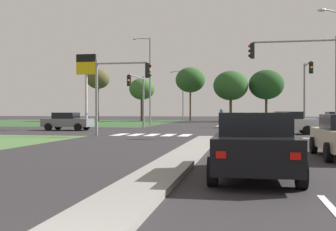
{
  "coord_description": "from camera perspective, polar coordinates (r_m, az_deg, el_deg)",
  "views": [
    {
      "loc": [
        2.03,
        -2.88,
        1.62
      ],
      "look_at": [
        -4.62,
        33.74,
        1.25
      ],
      "focal_mm": 44.14,
      "sensor_mm": 36.0,
      "label": 1
    }
  ],
  "objects": [
    {
      "name": "crosswalk_bar_near",
      "position": [
        28.98,
        -6.65,
        -2.63
      ],
      "size": [
        0.7,
        2.8,
        0.01
      ],
      "primitive_type": "cube",
      "color": "silver",
      "rests_on": "ground"
    },
    {
      "name": "median_island_far",
      "position": [
        57.94,
        8.28,
        -0.97
      ],
      "size": [
        1.2,
        36.0,
        0.14
      ],
      "primitive_type": "cube",
      "color": "gray",
      "rests_on": "ground"
    },
    {
      "name": "lane_dash_near",
      "position": [
        7.64,
        21.6,
        -11.7
      ],
      "size": [
        0.14,
        2.0,
        0.01
      ],
      "primitive_type": "cube",
      "color": "silver",
      "rests_on": "ground"
    },
    {
      "name": "lane_dash_third",
      "position": [
        19.45,
        14.63,
        -4.22
      ],
      "size": [
        0.14,
        2.0,
        0.01
      ],
      "primitive_type": "cube",
      "color": "silver",
      "rests_on": "ground"
    },
    {
      "name": "treeline_second",
      "position": [
        69.07,
        -3.63,
        3.66
      ],
      "size": [
        4.23,
        4.23,
        7.18
      ],
      "color": "#423323",
      "rests_on": "ground"
    },
    {
      "name": "treeline_fifth",
      "position": [
        67.63,
        13.42,
        4.16
      ],
      "size": [
        5.55,
        5.55,
        8.24
      ],
      "color": "#423323",
      "rests_on": "ground"
    },
    {
      "name": "traffic_signal_far_right",
      "position": [
        38.6,
        18.61,
        4.2
      ],
      "size": [
        0.32,
        4.03,
        6.02
      ],
      "color": "gray",
      "rests_on": "ground"
    },
    {
      "name": "lane_dash_fifth",
      "position": [
        31.4,
        12.97,
        -2.4
      ],
      "size": [
        0.14,
        2.0,
        0.01
      ],
      "primitive_type": "cube",
      "color": "silver",
      "rests_on": "ground"
    },
    {
      "name": "stop_bar_near",
      "position": [
        25.99,
        14.19,
        -3.01
      ],
      "size": [
        6.4,
        0.5,
        0.01
      ],
      "primitive_type": "cube",
      "color": "silver",
      "rests_on": "ground"
    },
    {
      "name": "crosswalk_bar_fourth",
      "position": [
        28.17,
        0.09,
        -2.72
      ],
      "size": [
        0.7,
        2.8,
        0.01
      ],
      "primitive_type": "cube",
      "color": "silver",
      "rests_on": "ground"
    },
    {
      "name": "crosswalk_bar_third",
      "position": [
        28.4,
        -2.2,
        -2.69
      ],
      "size": [
        0.7,
        2.8,
        0.01
      ],
      "primitive_type": "cube",
      "color": "silver",
      "rests_on": "ground"
    },
    {
      "name": "street_lamp_fourth",
      "position": [
        76.31,
        1.93,
        3.2
      ],
      "size": [
        2.57,
        0.42,
        9.1
      ],
      "color": "gray",
      "rests_on": "ground"
    },
    {
      "name": "treeline_near",
      "position": [
        70.01,
        -9.65,
        4.97
      ],
      "size": [
        3.88,
        3.88,
        8.69
      ],
      "color": "#423323",
      "rests_on": "ground"
    },
    {
      "name": "ground_plane",
      "position": [
        32.99,
        6.75,
        -2.25
      ],
      "size": [
        200.0,
        200.0,
        0.0
      ],
      "primitive_type": "plane",
      "color": "#282628"
    },
    {
      "name": "pedestrian_at_median",
      "position": [
        42.14,
        7.38,
        0.07
      ],
      "size": [
        0.34,
        0.34,
        1.83
      ],
      "rotation": [
        0.0,
        0.0,
        6.09
      ],
      "color": "maroon",
      "rests_on": "median_island_far"
    },
    {
      "name": "treeline_third",
      "position": [
        71.28,
        3.1,
        4.92
      ],
      "size": [
        5.09,
        5.09,
        9.21
      ],
      "color": "#423323",
      "rests_on": "ground"
    },
    {
      "name": "traffic_signal_near_right",
      "position": [
        26.68,
        18.34,
        6.24
      ],
      "size": [
        5.34,
        0.32,
        6.18
      ],
      "color": "gray",
      "rests_on": "ground"
    },
    {
      "name": "car_black_second",
      "position": [
        10.42,
        11.84,
        -3.9
      ],
      "size": [
        2.07,
        4.58,
        1.59
      ],
      "color": "black",
      "rests_on": "ground"
    },
    {
      "name": "fuel_price_totem",
      "position": [
        37.8,
        -11.23,
        5.59
      ],
      "size": [
        1.8,
        0.24,
        6.74
      ],
      "color": "silver",
      "rests_on": "ground"
    },
    {
      "name": "lane_dash_fourth",
      "position": [
        25.42,
        13.6,
        -3.09
      ],
      "size": [
        0.14,
        2.0,
        0.01
      ],
      "primitive_type": "cube",
      "color": "silver",
      "rests_on": "ground"
    },
    {
      "name": "crosswalk_bar_second",
      "position": [
        28.67,
        -4.45,
        -2.66
      ],
      "size": [
        0.7,
        2.8,
        0.01
      ],
      "primitive_type": "cube",
      "color": "silver",
      "rests_on": "ground"
    },
    {
      "name": "traffic_signal_far_left",
      "position": [
        38.61,
        -4.18,
        3.44
      ],
      "size": [
        0.32,
        5.53,
        5.06
      ],
      "color": "gray",
      "rests_on": "ground"
    },
    {
      "name": "treeline_fourth",
      "position": [
        65.58,
        8.65,
        4.09
      ],
      "size": [
        5.45,
        5.45,
        7.99
      ],
      "color": "#423323",
      "rests_on": "ground"
    },
    {
      "name": "lane_dash_second",
      "position": [
        13.5,
        16.57,
        -6.34
      ],
      "size": [
        0.14,
        2.0,
        0.01
      ],
      "primitive_type": "cube",
      "color": "silver",
      "rests_on": "ground"
    },
    {
      "name": "street_lamp_third",
      "position": [
        49.3,
        -2.66,
        5.34
      ],
      "size": [
        2.08,
        0.8,
        10.36
      ],
      "color": "gray",
      "rests_on": "ground"
    },
    {
      "name": "car_grey_fourth",
      "position": [
        36.29,
        -13.74,
        -0.77
      ],
      "size": [
        4.15,
        2.07,
        1.52
      ],
      "rotation": [
        0.0,
        0.0,
        -1.57
      ],
      "color": "slate",
      "rests_on": "ground"
    },
    {
      "name": "traffic_signal_near_left",
      "position": [
        27.59,
        -7.05,
        4.4
      ],
      "size": [
        3.85,
        0.32,
        5.07
      ],
      "color": "gray",
      "rests_on": "ground"
    },
    {
      "name": "crosswalk_bar_fifth",
      "position": [
        27.99,
        2.41,
        -2.74
      ],
      "size": [
        0.7,
        2.8,
        0.01
      ],
      "primitive_type": "cube",
      "color": "silver",
      "rests_on": "ground"
    },
    {
      "name": "car_silver_fifth",
      "position": [
        30.7,
        16.01,
        -0.95
      ],
      "size": [
        4.27,
        1.96,
        1.61
      ],
      "rotation": [
        0.0,
        0.0,
        1.57
      ],
      "color": "#B7B7BC",
      "rests_on": "ground"
    },
    {
      "name": "median_island_near",
      "position": [
        14.12,
        1.97,
        -5.75
      ],
      "size": [
        1.2,
        22.0,
        0.14
      ],
      "primitive_type": "cube",
      "color": "gray",
      "rests_on": "ground"
    },
    {
      "name": "grass_verge_far_left",
      "position": [
        63.67,
        -15.34,
        -0.9
      ],
      "size": [
        35.0,
        35.0,
        0.01
      ],
      "primitive_type": "cube",
      "color": "#2D4C28",
      "rests_on": "ground"
    }
  ]
}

